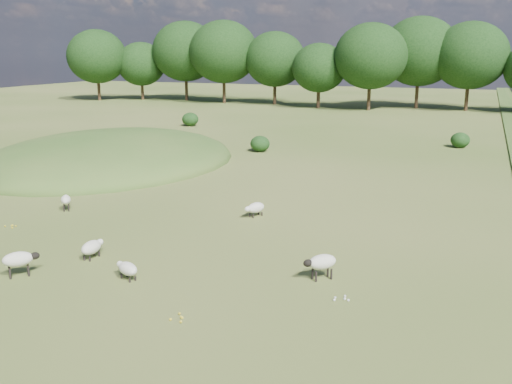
% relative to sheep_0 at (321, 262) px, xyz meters
% --- Properties ---
extents(ground, '(160.00, 160.00, 0.00)m').
position_rel_sheep_0_xyz_m(ground, '(-6.99, 22.68, -0.61)').
color(ground, '#3A5A1C').
rests_on(ground, ground).
extents(mound, '(16.00, 20.00, 4.00)m').
position_rel_sheep_0_xyz_m(mound, '(-18.99, 14.68, -0.61)').
color(mound, '#33561E').
rests_on(mound, ground).
extents(treeline, '(96.28, 14.66, 11.70)m').
position_rel_sheep_0_xyz_m(treeline, '(-8.05, 58.12, 5.96)').
color(treeline, black).
rests_on(treeline, ground).
extents(shrubs, '(27.43, 12.89, 1.35)m').
position_rel_sheep_0_xyz_m(shrubs, '(-11.80, 29.13, 0.03)').
color(shrubs, black).
rests_on(shrubs, ground).
extents(sheep_0, '(1.13, 1.10, 0.87)m').
position_rel_sheep_0_xyz_m(sheep_0, '(0.00, 0.00, 0.00)').
color(sheep_0, beige).
rests_on(sheep_0, ground).
extents(sheep_1, '(0.89, 1.00, 0.74)m').
position_rel_sheep_0_xyz_m(sheep_1, '(-13.57, 3.72, -0.09)').
color(sheep_1, beige).
rests_on(sheep_1, ground).
extents(sheep_2, '(1.08, 0.76, 0.60)m').
position_rel_sheep_0_xyz_m(sheep_2, '(-6.00, -2.38, -0.22)').
color(sheep_2, beige).
rests_on(sheep_2, ground).
extents(sheep_3, '(0.52, 1.15, 0.67)m').
position_rel_sheep_0_xyz_m(sheep_3, '(-8.35, -1.17, -0.18)').
color(sheep_3, beige).
rests_on(sheep_3, ground).
extents(sheep_4, '(0.85, 1.18, 0.66)m').
position_rel_sheep_0_xyz_m(sheep_4, '(-4.78, 6.05, -0.19)').
color(sheep_4, beige).
rests_on(sheep_4, ground).
extents(sheep_5, '(1.10, 1.13, 0.87)m').
position_rel_sheep_0_xyz_m(sheep_5, '(-9.53, -3.50, 0.00)').
color(sheep_5, beige).
rests_on(sheep_5, ground).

